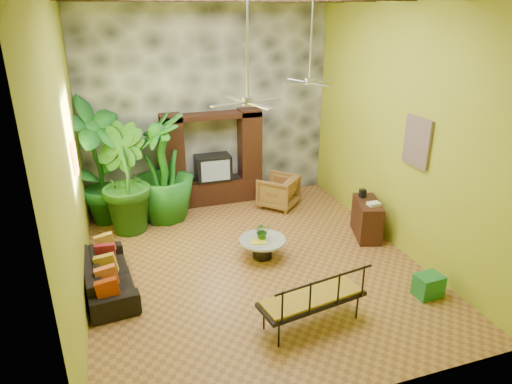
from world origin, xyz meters
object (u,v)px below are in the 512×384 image
object	(u,v)px
coffee_table	(262,246)
iron_bench	(314,298)
green_bin	(428,285)
tall_plant_b	(123,179)
entertainment_center	(213,166)
sofa	(108,275)
wicker_armchair	(278,191)
ceiling_fan_front	(248,88)
tall_plant_c	(162,168)
ceiling_fan_back	(310,71)
tall_plant_a	(97,163)
side_console	(367,219)

from	to	relation	value
coffee_table	iron_bench	distance (m)	2.25
coffee_table	green_bin	distance (m)	3.08
tall_plant_b	green_bin	world-z (taller)	tall_plant_b
entertainment_center	sofa	distance (m)	4.20
iron_bench	wicker_armchair	bearing A→B (deg)	66.42
ceiling_fan_front	tall_plant_b	size ratio (longest dim) A/B	0.80
wicker_armchair	tall_plant_c	world-z (taller)	tall_plant_c
sofa	wicker_armchair	xyz separation A→B (m)	(4.09, 2.42, 0.10)
ceiling_fan_front	wicker_armchair	world-z (taller)	ceiling_fan_front
tall_plant_b	entertainment_center	bearing A→B (deg)	21.72
wicker_armchair	coffee_table	size ratio (longest dim) A/B	0.94
ceiling_fan_back	green_bin	world-z (taller)	ceiling_fan_back
entertainment_center	ceiling_fan_back	distance (m)	3.50
ceiling_fan_back	tall_plant_a	world-z (taller)	ceiling_fan_back
ceiling_fan_back	tall_plant_b	bearing A→B (deg)	164.14
entertainment_center	coffee_table	distance (m)	3.09
tall_plant_b	coffee_table	world-z (taller)	tall_plant_b
entertainment_center	tall_plant_a	size ratio (longest dim) A/B	0.84
tall_plant_a	green_bin	bearing A→B (deg)	-42.56
ceiling_fan_back	sofa	xyz separation A→B (m)	(-4.25, -1.25, -3.11)
ceiling_fan_back	tall_plant_b	world-z (taller)	ceiling_fan_back
entertainment_center	green_bin	bearing A→B (deg)	-63.97
wicker_armchair	coffee_table	xyz separation A→B (m)	(-1.19, -2.23, -0.13)
ceiling_fan_back	side_console	world-z (taller)	ceiling_fan_back
ceiling_fan_front	ceiling_fan_back	xyz separation A→B (m)	(1.80, 1.60, 0.00)
iron_bench	green_bin	distance (m)	2.23
iron_bench	tall_plant_b	bearing A→B (deg)	110.19
wicker_armchair	tall_plant_b	xyz separation A→B (m)	(-3.61, -0.10, 0.78)
ceiling_fan_front	green_bin	distance (m)	4.47
tall_plant_b	side_console	world-z (taller)	tall_plant_b
wicker_armchair	green_bin	world-z (taller)	wicker_armchair
entertainment_center	green_bin	world-z (taller)	entertainment_center
ceiling_fan_back	wicker_armchair	bearing A→B (deg)	97.94
wicker_armchair	tall_plant_a	distance (m)	4.24
iron_bench	green_bin	size ratio (longest dim) A/B	3.89
wicker_armchair	side_console	size ratio (longest dim) A/B	0.86
tall_plant_b	green_bin	distance (m)	6.38
coffee_table	ceiling_fan_back	bearing A→B (deg)	38.15
ceiling_fan_back	coffee_table	world-z (taller)	ceiling_fan_back
iron_bench	tall_plant_c	bearing A→B (deg)	99.50
green_bin	tall_plant_b	bearing A→B (deg)	137.72
ceiling_fan_front	sofa	world-z (taller)	ceiling_fan_front
sofa	side_console	distance (m)	5.31
coffee_table	green_bin	xyz separation A→B (m)	(2.25, -2.11, -0.06)
tall_plant_b	side_console	xyz separation A→B (m)	(4.82, -1.98, -0.77)
entertainment_center	tall_plant_a	world-z (taller)	tall_plant_a
ceiling_fan_front	iron_bench	world-z (taller)	ceiling_fan_front
tall_plant_b	coffee_table	bearing A→B (deg)	-41.47
entertainment_center	iron_bench	size ratio (longest dim) A/B	1.38
ceiling_fan_back	green_bin	size ratio (longest dim) A/B	4.16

